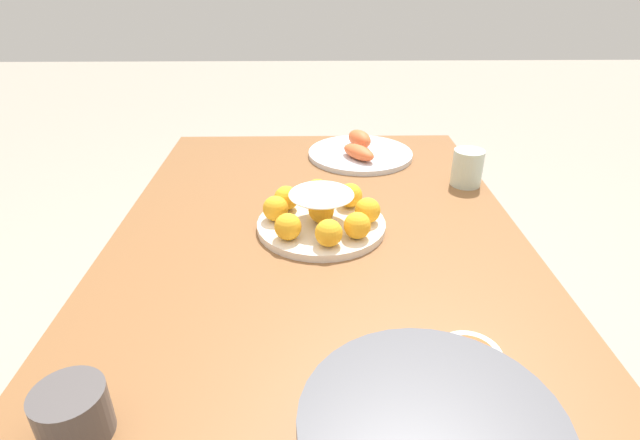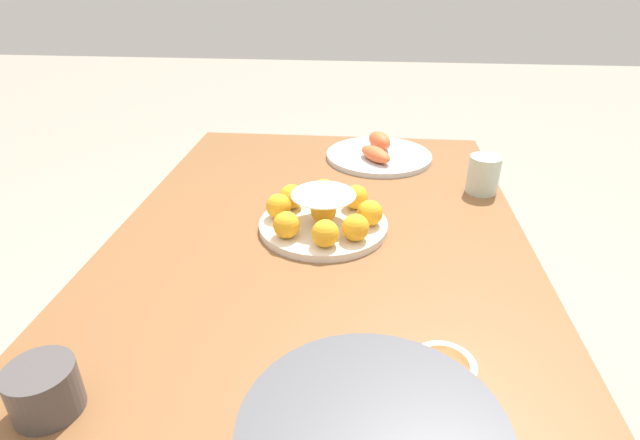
% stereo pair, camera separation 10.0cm
% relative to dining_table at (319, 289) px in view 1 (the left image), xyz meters
% --- Properties ---
extents(dining_table, '(1.35, 0.85, 0.76)m').
position_rel_dining_table_xyz_m(dining_table, '(0.00, 0.00, 0.00)').
color(dining_table, brown).
rests_on(dining_table, ground_plane).
extents(cake_plate, '(0.27, 0.27, 0.09)m').
position_rel_dining_table_xyz_m(cake_plate, '(-0.08, 0.01, 0.14)').
color(cake_plate, silver).
rests_on(cake_plate, dining_table).
extents(sauce_bowl, '(0.09, 0.09, 0.02)m').
position_rel_dining_table_xyz_m(sauce_bowl, '(0.32, 0.21, 0.12)').
color(sauce_bowl, silver).
rests_on(sauce_bowl, dining_table).
extents(seafood_platter, '(0.30, 0.30, 0.06)m').
position_rel_dining_table_xyz_m(seafood_platter, '(-0.50, 0.13, 0.12)').
color(seafood_platter, silver).
rests_on(seafood_platter, dining_table).
extents(cup_near, '(0.09, 0.09, 0.07)m').
position_rel_dining_table_xyz_m(cup_near, '(0.43, -0.30, 0.14)').
color(cup_near, '#4C4747').
rests_on(cup_near, dining_table).
extents(cup_far, '(0.07, 0.07, 0.09)m').
position_rel_dining_table_xyz_m(cup_far, '(-0.29, 0.37, 0.15)').
color(cup_far, beige).
rests_on(cup_far, dining_table).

